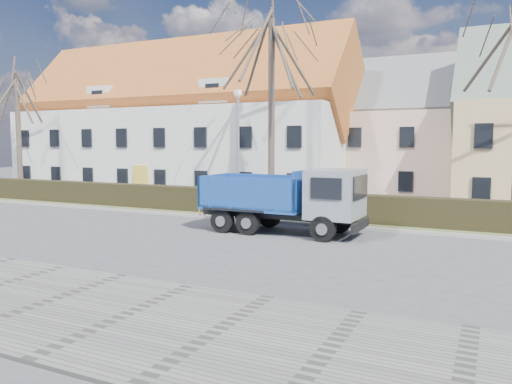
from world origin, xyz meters
The scene contains 13 objects.
ground centered at (0.00, 0.00, 0.00)m, with size 120.00×120.00×0.00m, color #454548.
sidewalk_near centered at (0.00, -8.50, 0.04)m, with size 80.00×5.00×0.08m, color slate.
curb_far centered at (0.00, 4.60, 0.06)m, with size 80.00×0.30×0.12m, color gray.
grass_strip centered at (0.00, 6.20, 0.05)m, with size 80.00×3.00×0.10m, color #4F5932.
hedge centered at (0.00, 6.00, 0.65)m, with size 60.00×0.90×1.30m, color black.
building_white centered at (-13.00, 16.00, 4.75)m, with size 26.80×10.80×9.50m, color silver, non-canonical shape.
building_pink centered at (4.00, 20.00, 4.00)m, with size 10.80×8.80×8.00m, color beige, non-canonical shape.
tree_0 centered at (-22.00, 8.50, 4.95)m, with size 7.20×7.20×9.90m, color #44392F, non-canonical shape.
tree_1 centered at (-2.00, 8.50, 6.33)m, with size 9.20×9.20×12.65m, color #44392F, non-canonical shape.
dump_truck centered at (1.01, 2.33, 1.40)m, with size 6.98×2.59×2.79m, color navy, non-canonical shape.
streetlight centered at (-3.27, 7.00, 3.32)m, with size 0.52×0.52×6.65m, color #949BA1, non-canonical shape.
cart_frame centered at (-4.21, 4.54, 0.33)m, with size 0.71×0.41×0.65m, color silver, non-canonical shape.
parked_car_a centered at (-4.23, 10.24, 0.69)m, with size 1.63×4.04×1.38m, color #1C3128.
Camera 1 is at (9.23, -16.56, 3.71)m, focal length 35.00 mm.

